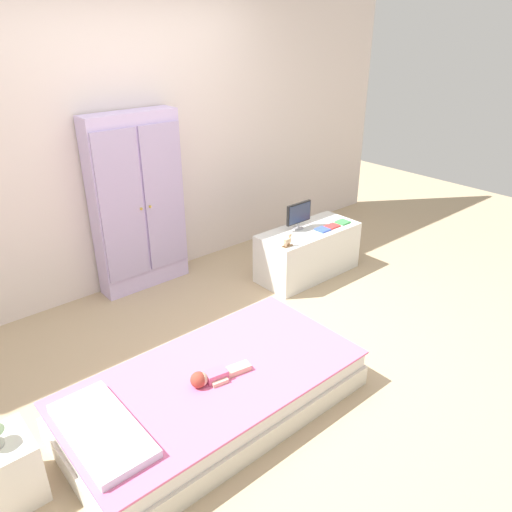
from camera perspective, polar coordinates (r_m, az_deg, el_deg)
The scene contains 13 objects.
ground_plane at distance 3.73m, azimuth -0.93°, elevation -11.02°, with size 10.00×10.00×0.02m, color tan.
back_wall at distance 4.41m, azimuth -14.71°, elevation 13.52°, with size 6.40×0.05×2.70m, color silver.
bed at distance 3.18m, azimuth -4.89°, elevation -15.45°, with size 1.83×0.95×0.27m.
pillow at distance 2.84m, azimuth -17.39°, elevation -18.66°, with size 0.32×0.68×0.05m, color silver.
doll at distance 3.02m, azimuth -5.37°, elevation -13.74°, with size 0.39×0.15×0.10m.
nightstand at distance 2.96m, azimuth -27.14°, elevation -21.34°, with size 0.31×0.31×0.36m, color silver.
wardrobe at distance 4.40m, azimuth -13.47°, elevation 5.90°, with size 0.81×0.25×1.56m.
tv_stand at distance 4.69m, azimuth 6.02°, elevation 0.48°, with size 1.00×0.44×0.46m, color silver.
tv_monitor at distance 4.55m, azimuth 4.98°, elevation 4.86°, with size 0.29×0.10×0.25m.
rocking_horse_toy at distance 4.21m, azimuth 3.72°, elevation 1.83°, with size 0.10×0.04×0.12m.
book_blue at distance 4.58m, azimuth 7.70°, elevation 3.04°, with size 0.11×0.11×0.01m, color blue.
book_red at distance 4.67m, azimuth 8.73°, elevation 3.41°, with size 0.15×0.10×0.01m, color #CC3838.
book_green at distance 4.79m, azimuth 9.99°, elevation 3.88°, with size 0.12×0.11×0.02m, color #429E51.
Camera 1 is at (-1.91, -2.30, 2.22)m, focal length 34.60 mm.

